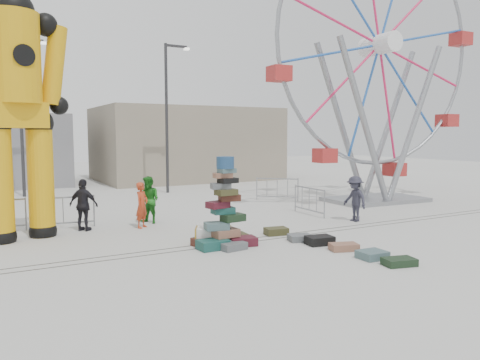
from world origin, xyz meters
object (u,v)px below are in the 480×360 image
crash_test_dummy (17,96)px  pedestrian_green (149,200)px  lamp_post_right (168,110)px  barricade_wheel_back (277,189)px  ferris_wheel (379,65)px  pedestrian_red (142,205)px  lamp_post_left (23,108)px  steamer_trunk (213,236)px  pedestrian_black (84,205)px  barricade_wheel_front (309,201)px  suitcase_tower (224,221)px  pedestrian_grey (355,199)px  barricade_dummy_c (63,212)px

crash_test_dummy → pedestrian_green: crash_test_dummy is taller
lamp_post_right → barricade_wheel_back: (3.46, -5.43, -3.93)m
ferris_wheel → pedestrian_red: ferris_wheel is taller
lamp_post_left → steamer_trunk: 15.21m
lamp_post_right → pedestrian_green: 9.65m
barricade_wheel_back → ferris_wheel: bearing=9.4°
ferris_wheel → pedestrian_black: (-13.46, -0.38, -5.50)m
barricade_wheel_front → pedestrian_green: (-6.14, 1.30, 0.29)m
crash_test_dummy → ferris_wheel: (15.33, 0.76, 2.05)m
suitcase_tower → barricade_wheel_front: size_ratio=1.28×
lamp_post_right → steamer_trunk: (-3.19, -12.10, -4.24)m
pedestrian_grey → lamp_post_left: bearing=-143.2°
ferris_wheel → steamer_trunk: 12.88m
lamp_post_right → pedestrian_black: 10.95m
steamer_trunk → pedestrian_black: size_ratio=0.60×
barricade_wheel_back → pedestrian_green: 7.73m
suitcase_tower → barricade_dummy_c: bearing=127.7°
steamer_trunk → barricade_wheel_front: bearing=54.4°
lamp_post_left → barricade_wheel_front: (9.35, -11.39, -3.93)m
ferris_wheel → pedestrian_green: size_ratio=7.66×
lamp_post_right → barricade_wheel_front: bearing=-75.9°
pedestrian_green → crash_test_dummy: bearing=-111.7°
barricade_wheel_back → pedestrian_grey: (-0.56, -5.94, 0.28)m
steamer_trunk → lamp_post_left: bearing=133.5°
steamer_trunk → pedestrian_grey: (6.09, 0.73, 0.59)m
pedestrian_green → steamer_trunk: bearing=-21.8°
barricade_dummy_c → pedestrian_green: pedestrian_green is taller
crash_test_dummy → steamer_trunk: bearing=-50.9°
crash_test_dummy → pedestrian_green: 5.46m
suitcase_tower → pedestrian_black: (-3.08, 4.10, 0.15)m
steamer_trunk → ferris_wheel: bearing=49.7°
steamer_trunk → barricade_wheel_back: size_ratio=0.51×
crash_test_dummy → lamp_post_right: bearing=32.0°
suitcase_tower → pedestrian_grey: 6.01m
barricade_dummy_c → barricade_wheel_back: bearing=19.0°
ferris_wheel → barricade_wheel_front: bearing=-160.9°
barricade_dummy_c → barricade_wheel_back: size_ratio=1.00×
pedestrian_black → pedestrian_grey: pedestrian_black is taller
lamp_post_right → pedestrian_green: lamp_post_right is taller
lamp_post_left → barricade_dummy_c: 10.35m
suitcase_tower → pedestrian_red: size_ratio=1.64×
ferris_wheel → pedestrian_grey: bearing=-139.3°
steamer_trunk → barricade_wheel_back: bearing=73.4°
lamp_post_left → pedestrian_black: 11.00m
lamp_post_left → ferris_wheel: 17.59m
lamp_post_left → barricade_wheel_back: lamp_post_left is taller
pedestrian_black → barricade_dummy_c: bearing=-14.0°
crash_test_dummy → pedestrian_grey: 11.71m
pedestrian_red → pedestrian_grey: 7.63m
crash_test_dummy → barricade_wheel_back: 12.47m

